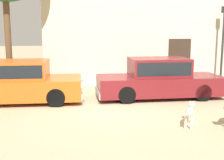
% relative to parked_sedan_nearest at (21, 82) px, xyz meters
% --- Properties ---
extents(ground_plane, '(80.00, 80.00, 0.00)m').
position_rel_parked_sedan_nearest_xyz_m(ground_plane, '(2.91, -1.45, -0.72)').
color(ground_plane, tan).
extents(parked_sedan_nearest, '(4.38, 2.09, 1.46)m').
position_rel_parked_sedan_nearest_xyz_m(parked_sedan_nearest, '(0.00, 0.00, 0.00)').
color(parked_sedan_nearest, '#D15619').
rests_on(parked_sedan_nearest, ground_plane).
extents(parked_sedan_second, '(4.77, 1.84, 1.49)m').
position_rel_parked_sedan_nearest_xyz_m(parked_sedan_second, '(4.97, -0.18, 0.01)').
color(parked_sedan_second, maroon).
rests_on(parked_sedan_second, ground_plane).
extents(stray_dog_tan, '(0.59, 0.89, 0.62)m').
position_rel_parked_sedan_nearest_xyz_m(stray_dog_tan, '(4.70, -3.51, -0.33)').
color(stray_dog_tan, beige).
rests_on(stray_dog_tan, ground_plane).
extents(street_lamp, '(0.22, 0.22, 3.55)m').
position_rel_parked_sedan_nearest_xyz_m(street_lamp, '(8.71, 1.97, 1.58)').
color(street_lamp, '#2D2B28').
rests_on(street_lamp, ground_plane).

